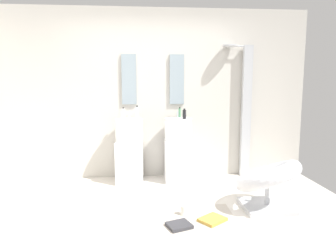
# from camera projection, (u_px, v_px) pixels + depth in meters

# --- Properties ---
(ground_plane) EXTENTS (4.80, 3.60, 0.04)m
(ground_plane) POSITION_uv_depth(u_px,v_px,m) (158.00, 222.00, 3.22)
(ground_plane) COLOR silver
(rear_partition) EXTENTS (4.80, 0.10, 2.60)m
(rear_partition) POSITION_uv_depth(u_px,v_px,m) (153.00, 94.00, 4.68)
(rear_partition) COLOR beige
(rear_partition) RESTS_ON ground_plane
(pedestal_sink_left) EXTENTS (0.40, 0.40, 1.05)m
(pedestal_sink_left) POSITION_uv_depth(u_px,v_px,m) (129.00, 150.00, 4.46)
(pedestal_sink_left) COLOR white
(pedestal_sink_left) RESTS_ON ground_plane
(pedestal_sink_right) EXTENTS (0.40, 0.40, 1.05)m
(pedestal_sink_right) POSITION_uv_depth(u_px,v_px,m) (178.00, 150.00, 4.52)
(pedestal_sink_right) COLOR white
(pedestal_sink_right) RESTS_ON ground_plane
(vanity_mirror_left) EXTENTS (0.22, 0.03, 0.75)m
(vanity_mirror_left) POSITION_uv_depth(u_px,v_px,m) (129.00, 79.00, 4.55)
(vanity_mirror_left) COLOR #8C9EA8
(vanity_mirror_right) EXTENTS (0.22, 0.03, 0.75)m
(vanity_mirror_right) POSITION_uv_depth(u_px,v_px,m) (177.00, 79.00, 4.60)
(vanity_mirror_right) COLOR #8C9EA8
(shower_column) EXTENTS (0.49, 0.24, 2.05)m
(shower_column) POSITION_uv_depth(u_px,v_px,m) (245.00, 109.00, 4.69)
(shower_column) COLOR #B7BABF
(shower_column) RESTS_ON ground_plane
(lounge_chair) EXTENTS (1.10, 1.10, 0.65)m
(lounge_chair) POSITION_uv_depth(u_px,v_px,m) (267.00, 180.00, 3.48)
(lounge_chair) COLOR #B7BABF
(lounge_chair) RESTS_ON ground_plane
(area_rug) EXTENTS (1.03, 0.79, 0.01)m
(area_rug) POSITION_uv_depth(u_px,v_px,m) (189.00, 220.00, 3.21)
(area_rug) COLOR beige
(area_rug) RESTS_ON ground_plane
(magazine_charcoal) EXTENTS (0.29, 0.27, 0.04)m
(magazine_charcoal) POSITION_uv_depth(u_px,v_px,m) (179.00, 225.00, 3.05)
(magazine_charcoal) COLOR #38383D
(magazine_charcoal) RESTS_ON area_rug
(magazine_ochre) EXTENTS (0.34, 0.33, 0.03)m
(magazine_ochre) POSITION_uv_depth(u_px,v_px,m) (212.00, 220.00, 3.18)
(magazine_ochre) COLOR gold
(magazine_ochre) RESTS_ON area_rug
(coffee_mug) EXTENTS (0.07, 0.07, 0.11)m
(coffee_mug) POSITION_uv_depth(u_px,v_px,m) (184.00, 210.00, 3.33)
(coffee_mug) COLOR white
(coffee_mug) RESTS_ON area_rug
(soap_bottle_clear) EXTENTS (0.05, 0.05, 0.20)m
(soap_bottle_clear) POSITION_uv_depth(u_px,v_px,m) (137.00, 113.00, 4.32)
(soap_bottle_clear) COLOR silver
(soap_bottle_clear) RESTS_ON pedestal_sink_left
(soap_bottle_black) EXTENTS (0.05, 0.05, 0.15)m
(soap_bottle_black) POSITION_uv_depth(u_px,v_px,m) (184.00, 114.00, 4.38)
(soap_bottle_black) COLOR black
(soap_bottle_black) RESTS_ON pedestal_sink_right
(soap_bottle_white) EXTENTS (0.05, 0.05, 0.17)m
(soap_bottle_white) POSITION_uv_depth(u_px,v_px,m) (123.00, 113.00, 4.44)
(soap_bottle_white) COLOR white
(soap_bottle_white) RESTS_ON pedestal_sink_left
(soap_bottle_green) EXTENTS (0.04, 0.04, 0.16)m
(soap_bottle_green) POSITION_uv_depth(u_px,v_px,m) (180.00, 113.00, 4.59)
(soap_bottle_green) COLOR #59996B
(soap_bottle_green) RESTS_ON pedestal_sink_right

